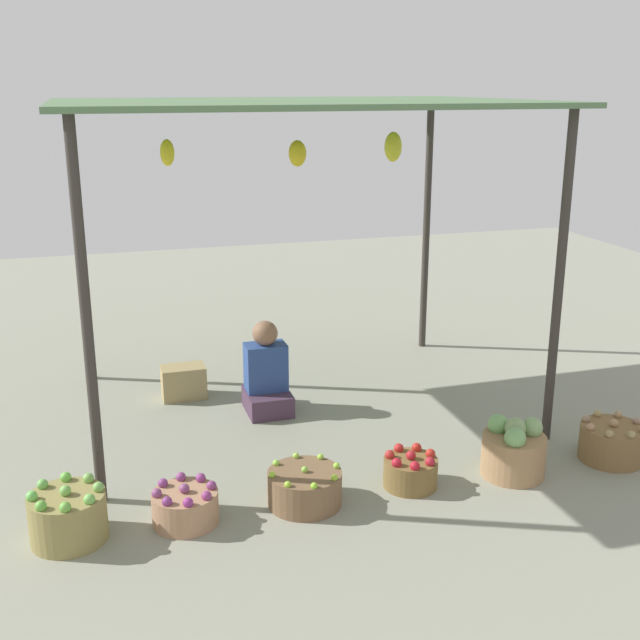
% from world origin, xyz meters
% --- Properties ---
extents(ground_plane, '(14.00, 14.00, 0.00)m').
position_xyz_m(ground_plane, '(0.00, 0.00, 0.00)').
color(ground_plane, gray).
extents(market_stall_structure, '(3.64, 2.67, 2.53)m').
position_xyz_m(market_stall_structure, '(0.01, 0.01, 2.36)').
color(market_stall_structure, '#38332D').
rests_on(market_stall_structure, ground).
extents(vendor_person, '(0.36, 0.44, 0.78)m').
position_xyz_m(vendor_person, '(-0.28, -0.02, 0.30)').
color(vendor_person, '#452F43').
rests_on(vendor_person, ground).
extents(basket_green_apples, '(0.46, 0.46, 0.36)m').
position_xyz_m(basket_green_apples, '(-1.87, -1.61, 0.16)').
color(basket_green_apples, olive).
rests_on(basket_green_apples, ground).
extents(basket_purple_onions, '(0.42, 0.42, 0.27)m').
position_xyz_m(basket_purple_onions, '(-1.17, -1.62, 0.11)').
color(basket_purple_onions, '#A77B5A').
rests_on(basket_purple_onions, ground).
extents(basket_limes, '(0.49, 0.49, 0.27)m').
position_xyz_m(basket_limes, '(-0.39, -1.61, 0.12)').
color(basket_limes, brown).
rests_on(basket_limes, ground).
extents(basket_red_apples, '(0.37, 0.37, 0.26)m').
position_xyz_m(basket_red_apples, '(0.36, -1.59, 0.11)').
color(basket_red_apples, brown).
rests_on(basket_red_apples, ground).
extents(basket_cabbages, '(0.45, 0.45, 0.43)m').
position_xyz_m(basket_cabbages, '(1.12, -1.64, 0.18)').
color(basket_cabbages, '#A07A52').
rests_on(basket_cabbages, ground).
extents(basket_potatoes, '(0.46, 0.46, 0.32)m').
position_xyz_m(basket_potatoes, '(1.93, -1.64, 0.14)').
color(basket_potatoes, brown).
rests_on(basket_potatoes, ground).
extents(wooden_crate_near_vendor, '(0.38, 0.24, 0.29)m').
position_xyz_m(wooden_crate_near_vendor, '(-0.91, 0.47, 0.14)').
color(wooden_crate_near_vendor, '#9E8858').
rests_on(wooden_crate_near_vendor, ground).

